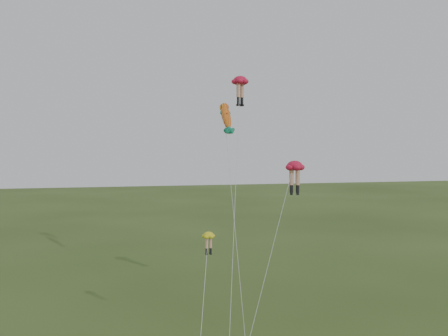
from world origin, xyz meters
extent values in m
ellipsoid|color=red|center=(3.35, 11.19, 19.71)|extent=(2.22, 2.22, 0.80)
cylinder|color=tan|center=(3.14, 11.06, 18.76)|extent=(0.36, 0.36, 1.23)
cylinder|color=black|center=(3.14, 11.06, 17.84)|extent=(0.28, 0.28, 0.61)
cube|color=black|center=(3.14, 11.06, 17.44)|extent=(0.36, 0.41, 0.18)
cylinder|color=tan|center=(3.55, 11.32, 18.76)|extent=(0.36, 0.36, 1.23)
cylinder|color=black|center=(3.55, 11.32, 17.84)|extent=(0.28, 0.28, 0.61)
cube|color=black|center=(3.55, 11.32, 17.44)|extent=(0.36, 0.41, 0.18)
cylinder|color=silver|center=(1.00, 4.36, 10.16)|extent=(4.74, 13.69, 19.90)
ellipsoid|color=red|center=(6.22, 5.11, 12.07)|extent=(2.07, 2.07, 0.82)
cylinder|color=tan|center=(5.98, 5.19, 11.11)|extent=(0.36, 0.36, 1.25)
cylinder|color=black|center=(5.98, 5.19, 10.17)|extent=(0.28, 0.28, 0.63)
cube|color=black|center=(5.98, 5.19, 9.77)|extent=(0.31, 0.41, 0.18)
cylinder|color=tan|center=(6.45, 5.03, 11.11)|extent=(0.36, 0.36, 1.25)
cylinder|color=black|center=(6.45, 5.03, 10.17)|extent=(0.28, 0.28, 0.63)
cube|color=black|center=(6.45, 5.03, 9.77)|extent=(0.31, 0.41, 0.18)
cylinder|color=silver|center=(3.30, 2.05, 6.35)|extent=(5.87, 6.15, 12.27)
ellipsoid|color=yellow|center=(-2.15, -0.12, 7.61)|extent=(1.05, 1.05, 0.46)
cylinder|color=tan|center=(-2.28, -0.15, 7.07)|extent=(0.20, 0.20, 0.70)
cylinder|color=black|center=(-2.28, -0.15, 6.55)|extent=(0.16, 0.16, 0.35)
cube|color=black|center=(-2.28, -0.15, 6.32)|extent=(0.15, 0.22, 0.10)
cylinder|color=tan|center=(-2.01, -0.10, 7.07)|extent=(0.20, 0.20, 0.70)
cylinder|color=black|center=(-2.01, -0.10, 6.55)|extent=(0.16, 0.16, 0.35)
cube|color=black|center=(-2.01, -0.10, 6.32)|extent=(0.15, 0.22, 0.10)
cylinder|color=silver|center=(-2.89, -2.01, 4.03)|extent=(1.52, 3.81, 7.63)
ellipsoid|color=orange|center=(1.90, 10.76, 16.44)|extent=(1.01, 3.03, 3.05)
sphere|color=orange|center=(1.90, 10.76, 16.44)|extent=(0.95, 1.31, 1.27)
cone|color=#137F5D|center=(1.90, 10.76, 16.44)|extent=(0.74, 1.23, 1.20)
cone|color=#137F5D|center=(1.90, 10.76, 16.44)|extent=(0.74, 1.23, 1.20)
cone|color=#137F5D|center=(1.90, 10.76, 16.44)|extent=(0.43, 0.69, 0.67)
cone|color=#137F5D|center=(1.90, 10.76, 16.44)|extent=(0.43, 0.69, 0.67)
cone|color=#B42813|center=(1.90, 10.76, 16.44)|extent=(0.46, 0.68, 0.66)
cylinder|color=silver|center=(1.20, 5.41, 8.33)|extent=(1.42, 10.71, 16.23)
camera|label=1|loc=(-9.43, -32.80, 13.39)|focal=40.00mm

